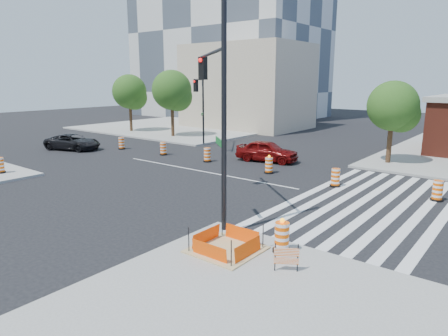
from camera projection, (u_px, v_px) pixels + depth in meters
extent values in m
plane|color=black|center=(203.00, 171.00, 26.01)|extent=(120.00, 120.00, 0.00)
cube|color=gray|center=(190.00, 126.00, 50.68)|extent=(22.00, 22.00, 0.15)
cube|color=silver|center=(312.00, 192.00, 21.29)|extent=(0.45, 13.50, 0.01)
cube|color=silver|center=(328.00, 195.00, 20.74)|extent=(0.45, 13.50, 0.01)
cube|color=silver|center=(345.00, 198.00, 20.20)|extent=(0.45, 13.50, 0.01)
cube|color=silver|center=(363.00, 201.00, 19.65)|extent=(0.45, 13.50, 0.01)
cube|color=silver|center=(381.00, 204.00, 19.11)|extent=(0.45, 13.50, 0.01)
cube|color=silver|center=(401.00, 208.00, 18.56)|extent=(0.45, 13.50, 0.01)
cube|color=silver|center=(422.00, 212.00, 18.02)|extent=(0.45, 13.50, 0.01)
cube|color=silver|center=(444.00, 216.00, 17.47)|extent=(0.45, 13.50, 0.01)
cube|color=silver|center=(203.00, 171.00, 26.01)|extent=(14.00, 0.12, 0.01)
cube|color=tan|center=(226.00, 250.00, 13.63)|extent=(2.20, 2.20, 0.05)
cube|color=#F24804|center=(209.00, 251.00, 12.89)|extent=(1.44, 0.02, 0.55)
cube|color=#F24804|center=(242.00, 235.00, 14.27)|extent=(1.44, 0.02, 0.55)
cube|color=#F24804|center=(206.00, 236.00, 14.13)|extent=(0.02, 1.44, 0.55)
cube|color=#F24804|center=(248.00, 250.00, 13.04)|extent=(0.02, 1.44, 0.55)
cylinder|color=black|center=(189.00, 240.00, 13.40)|extent=(0.04, 0.04, 0.90)
cylinder|color=black|center=(231.00, 254.00, 12.31)|extent=(0.04, 0.04, 0.90)
cylinder|color=black|center=(222.00, 225.00, 14.78)|extent=(0.04, 0.04, 0.90)
cylinder|color=black|center=(263.00, 236.00, 13.69)|extent=(0.04, 0.04, 0.90)
cube|color=tan|center=(247.00, 87.00, 49.04)|extent=(14.00, 10.00, 10.00)
imported|color=#620808|center=(267.00, 151.00, 29.04)|extent=(4.78, 2.61, 1.54)
imported|color=black|center=(73.00, 142.00, 33.95)|extent=(5.20, 3.61, 1.32)
cylinder|color=black|center=(224.00, 117.00, 14.60)|extent=(0.20, 0.20, 8.77)
cylinder|color=black|center=(210.00, 54.00, 17.23)|extent=(5.05, 4.41, 0.13)
cube|color=black|center=(203.00, 68.00, 19.56)|extent=(0.35, 0.31, 1.10)
sphere|color=#FF0C0C|center=(200.00, 60.00, 19.34)|extent=(0.20, 0.20, 0.20)
cube|color=#0C591E|center=(219.00, 142.00, 15.89)|extent=(1.02, 0.90, 0.27)
cylinder|color=black|center=(203.00, 103.00, 35.64)|extent=(0.17, 0.17, 7.36)
cylinder|color=black|center=(199.00, 80.00, 32.52)|extent=(3.22, 4.60, 0.11)
cube|color=black|center=(196.00, 86.00, 30.73)|extent=(0.29, 0.26, 0.92)
sphere|color=#FF0C0C|center=(194.00, 81.00, 30.53)|extent=(0.17, 0.17, 0.17)
cube|color=#0C591E|center=(202.00, 114.00, 34.94)|extent=(0.66, 0.93, 0.23)
cylinder|color=black|center=(281.00, 250.00, 13.50)|extent=(0.61, 0.61, 0.10)
cylinder|color=#FA5A05|center=(282.00, 236.00, 13.39)|extent=(0.49, 0.49, 0.97)
sphere|color=#FF990C|center=(282.00, 220.00, 13.27)|extent=(0.16, 0.16, 0.16)
cylinder|color=black|center=(1.00, 172.00, 24.92)|extent=(0.57, 0.57, 0.10)
cylinder|color=#FA5A05|center=(0.00, 165.00, 24.81)|extent=(0.46, 0.46, 0.90)
cube|color=#FA5A05|center=(287.00, 252.00, 12.02)|extent=(0.65, 0.44, 0.25)
cube|color=#FA5A05|center=(286.00, 261.00, 12.08)|extent=(0.65, 0.44, 0.20)
cylinder|color=black|center=(275.00, 257.00, 12.09)|extent=(0.04, 0.04, 0.89)
cylinder|color=black|center=(298.00, 258.00, 12.03)|extent=(0.04, 0.04, 0.89)
cylinder|color=#382314|center=(131.00, 114.00, 44.96)|extent=(0.31, 0.31, 4.04)
sphere|color=#1C4714|center=(129.00, 92.00, 44.41)|extent=(3.79, 3.79, 3.79)
sphere|color=#1C4714|center=(135.00, 97.00, 44.48)|extent=(2.78, 2.78, 2.78)
sphere|color=#1C4714|center=(126.00, 95.00, 44.58)|extent=(2.53, 2.53, 2.53)
cylinder|color=#382314|center=(172.00, 117.00, 40.93)|extent=(0.34, 0.34, 4.29)
sphere|color=#1C4714|center=(172.00, 90.00, 40.35)|extent=(4.02, 4.02, 4.02)
sphere|color=#1C4714|center=(178.00, 97.00, 40.42)|extent=(2.95, 2.95, 2.95)
sphere|color=#1C4714|center=(167.00, 94.00, 40.53)|extent=(2.68, 2.68, 2.68)
cylinder|color=#382314|center=(390.00, 139.00, 27.77)|extent=(0.33, 0.33, 3.64)
sphere|color=#1C4714|center=(393.00, 106.00, 27.27)|extent=(3.42, 3.42, 3.42)
sphere|color=#1C4714|center=(401.00, 114.00, 27.32)|extent=(2.50, 2.50, 2.50)
sphere|color=#1C4714|center=(385.00, 111.00, 27.44)|extent=(2.28, 2.28, 2.28)
cylinder|color=black|center=(122.00, 149.00, 34.33)|extent=(0.60, 0.60, 0.10)
cylinder|color=#FA5A05|center=(122.00, 143.00, 34.22)|extent=(0.48, 0.48, 0.95)
cylinder|color=black|center=(163.00, 154.00, 31.67)|extent=(0.60, 0.60, 0.10)
cylinder|color=#FA5A05|center=(163.00, 148.00, 31.56)|extent=(0.48, 0.48, 0.95)
cylinder|color=black|center=(207.00, 161.00, 29.03)|extent=(0.60, 0.60, 0.10)
cylinder|color=#FA5A05|center=(207.00, 154.00, 28.93)|extent=(0.48, 0.48, 0.95)
cylinder|color=black|center=(269.00, 172.00, 25.52)|extent=(0.60, 0.60, 0.10)
cylinder|color=#FA5A05|center=(269.00, 165.00, 25.41)|extent=(0.48, 0.48, 0.95)
sphere|color=#FF990C|center=(269.00, 156.00, 25.29)|extent=(0.16, 0.16, 0.16)
cylinder|color=black|center=(335.00, 186.00, 22.33)|extent=(0.60, 0.60, 0.10)
cylinder|color=#FA5A05|center=(336.00, 177.00, 22.22)|extent=(0.48, 0.48, 0.95)
cylinder|color=black|center=(436.00, 200.00, 19.71)|extent=(0.60, 0.60, 0.10)
cylinder|color=#FA5A05|center=(438.00, 190.00, 19.60)|extent=(0.48, 0.48, 0.95)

